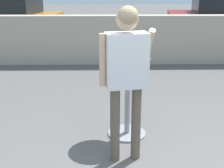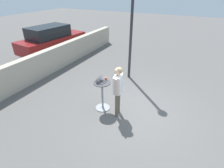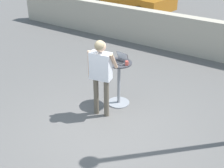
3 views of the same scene
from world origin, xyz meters
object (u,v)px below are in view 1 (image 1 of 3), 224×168
(laptop, at_px, (128,54))
(standing_person, at_px, (126,65))
(parked_car_near_street, at_px, (1,17))
(cafe_table, at_px, (127,94))
(coffee_mug, at_px, (146,55))

(laptop, xyz_separation_m, standing_person, (-0.07, -0.65, 0.03))
(laptop, relative_size, parked_car_near_street, 0.08)
(standing_person, bearing_deg, parked_car_near_street, 116.39)
(cafe_table, distance_m, laptop, 0.53)
(cafe_table, bearing_deg, standing_person, -95.65)
(parked_car_near_street, bearing_deg, cafe_table, -61.24)
(laptop, bearing_deg, parked_car_near_street, 118.93)
(coffee_mug, distance_m, parked_car_near_street, 8.07)
(coffee_mug, xyz_separation_m, parked_car_near_street, (-4.04, 6.98, -0.28))
(coffee_mug, height_order, parked_car_near_street, parked_car_near_street)
(cafe_table, xyz_separation_m, parked_car_near_street, (-3.82, 6.95, 0.25))
(coffee_mug, xyz_separation_m, standing_person, (-0.28, -0.58, 0.03))
(cafe_table, bearing_deg, laptop, 80.06)
(cafe_table, height_order, coffee_mug, coffee_mug)
(standing_person, bearing_deg, laptop, 84.10)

